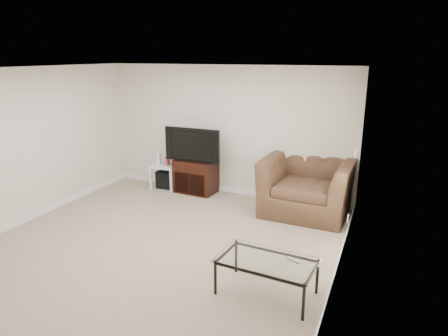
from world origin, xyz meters
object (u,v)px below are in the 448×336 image
at_px(tv_stand, 196,176).
at_px(subwoofer, 168,179).
at_px(coffee_table, 266,277).
at_px(television, 195,144).
at_px(side_table, 166,176).
at_px(recliner, 307,177).

bearing_deg(tv_stand, subwoofer, -177.81).
bearing_deg(subwoofer, coffee_table, -43.73).
bearing_deg(tv_stand, television, -90.00).
relative_size(side_table, subwoofer, 1.38).
xyz_separation_m(tv_stand, side_table, (-0.71, 0.00, -0.09)).
height_order(tv_stand, subwoofer, tv_stand).
xyz_separation_m(television, side_table, (-0.71, 0.03, -0.75)).
distance_m(television, recliner, 2.30).
bearing_deg(subwoofer, tv_stand, -1.95).
height_order(tv_stand, coffee_table, tv_stand).
bearing_deg(tv_stand, coffee_table, -46.61).
bearing_deg(television, recliner, -4.53).
xyz_separation_m(subwoofer, recliner, (2.95, -0.25, 0.48)).
bearing_deg(recliner, side_table, 177.43).
bearing_deg(side_table, tv_stand, 0.00).
bearing_deg(recliner, tv_stand, 176.04).
height_order(side_table, recliner, recliner).
bearing_deg(subwoofer, recliner, -4.91).
distance_m(television, side_table, 1.04).
bearing_deg(side_table, television, -2.66).
bearing_deg(recliner, subwoofer, 176.93).
xyz_separation_m(television, recliner, (2.27, -0.20, -0.34)).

